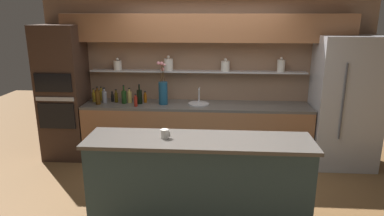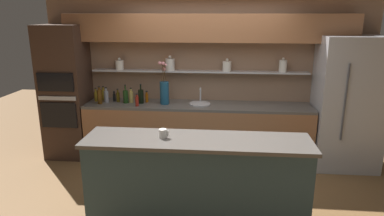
% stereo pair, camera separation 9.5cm
% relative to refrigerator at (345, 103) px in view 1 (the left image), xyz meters
% --- Properties ---
extents(ground_plane, '(12.00, 12.00, 0.00)m').
position_rel_refrigerator_xyz_m(ground_plane, '(-2.13, -1.20, -1.00)').
color(ground_plane, brown).
extents(back_wall_unit, '(5.20, 0.44, 2.60)m').
position_rel_refrigerator_xyz_m(back_wall_unit, '(-2.13, 0.33, 0.55)').
color(back_wall_unit, '#937056').
rests_on(back_wall_unit, ground_plane).
extents(back_counter_unit, '(3.55, 0.62, 0.92)m').
position_rel_refrigerator_xyz_m(back_counter_unit, '(-2.26, 0.04, -0.54)').
color(back_counter_unit, '#99603D').
rests_on(back_counter_unit, ground_plane).
extents(island_counter, '(2.42, 0.61, 1.02)m').
position_rel_refrigerator_xyz_m(island_counter, '(-2.13, -1.75, -0.49)').
color(island_counter, '#334C56').
rests_on(island_counter, ground_plane).
extents(refrigerator, '(0.94, 0.73, 2.00)m').
position_rel_refrigerator_xyz_m(refrigerator, '(0.00, 0.00, 0.00)').
color(refrigerator, '#B7B7BC').
rests_on(refrigerator, ground_plane).
extents(oven_tower, '(0.67, 0.64, 2.14)m').
position_rel_refrigerator_xyz_m(oven_tower, '(-4.39, 0.04, 0.07)').
color(oven_tower, '#3D281E').
rests_on(oven_tower, ground_plane).
extents(flower_vase, '(0.16, 0.16, 0.67)m').
position_rel_refrigerator_xyz_m(flower_vase, '(-2.78, 0.02, 0.13)').
color(flower_vase, navy).
rests_on(flower_vase, back_counter_unit).
extents(sink_fixture, '(0.33, 0.33, 0.25)m').
position_rel_refrigerator_xyz_m(sink_fixture, '(-2.22, 0.05, -0.06)').
color(sink_fixture, '#B7B7BC').
rests_on(sink_fixture, back_counter_unit).
extents(bottle_spirit_0, '(0.07, 0.07, 0.24)m').
position_rel_refrigerator_xyz_m(bottle_spirit_0, '(-3.74, 0.06, 0.02)').
color(bottle_spirit_0, gray).
rests_on(bottle_spirit_0, back_counter_unit).
extents(bottle_oil_1, '(0.05, 0.05, 0.21)m').
position_rel_refrigerator_xyz_m(bottle_oil_1, '(-3.55, 0.09, 0.01)').
color(bottle_oil_1, '#47380A').
rests_on(bottle_oil_1, back_counter_unit).
extents(bottle_sauce_2, '(0.05, 0.05, 0.17)m').
position_rel_refrigerator_xyz_m(bottle_sauce_2, '(-3.63, 0.12, -0.01)').
color(bottle_sauce_2, black).
rests_on(bottle_sauce_2, back_counter_unit).
extents(bottle_sauce_3, '(0.05, 0.05, 0.20)m').
position_rel_refrigerator_xyz_m(bottle_sauce_3, '(-3.18, -0.15, 0.00)').
color(bottle_sauce_3, maroon).
rests_on(bottle_sauce_3, back_counter_unit).
extents(bottle_oil_4, '(0.06, 0.06, 0.22)m').
position_rel_refrigerator_xyz_m(bottle_oil_4, '(-3.92, 0.09, 0.01)').
color(bottle_oil_4, olive).
rests_on(bottle_oil_4, back_counter_unit).
extents(bottle_sauce_5, '(0.05, 0.05, 0.18)m').
position_rel_refrigerator_xyz_m(bottle_sauce_5, '(-3.09, 0.11, -0.00)').
color(bottle_sauce_5, '#9E4C0A').
rests_on(bottle_sauce_5, back_counter_unit).
extents(bottle_oil_6, '(0.06, 0.06, 0.22)m').
position_rel_refrigerator_xyz_m(bottle_oil_6, '(-3.84, 0.20, 0.01)').
color(bottle_oil_6, olive).
rests_on(bottle_oil_6, back_counter_unit).
extents(bottle_wine_7, '(0.08, 0.08, 0.30)m').
position_rel_refrigerator_xyz_m(bottle_wine_7, '(-3.41, 0.03, 0.03)').
color(bottle_wine_7, '#193814').
rests_on(bottle_wine_7, back_counter_unit).
extents(bottle_wine_8, '(0.08, 0.08, 0.31)m').
position_rel_refrigerator_xyz_m(bottle_wine_8, '(-3.16, 0.03, 0.04)').
color(bottle_wine_8, black).
rests_on(bottle_wine_8, back_counter_unit).
extents(bottle_sauce_9, '(0.05, 0.05, 0.18)m').
position_rel_refrigerator_xyz_m(bottle_sauce_9, '(-3.23, 0.22, -0.00)').
color(bottle_sauce_9, '#9E4C0A').
rests_on(bottle_sauce_9, back_counter_unit).
extents(bottle_spirit_10, '(0.07, 0.07, 0.24)m').
position_rel_refrigerator_xyz_m(bottle_spirit_10, '(-3.33, 0.07, 0.02)').
color(bottle_spirit_10, tan).
rests_on(bottle_spirit_10, back_counter_unit).
extents(bottle_spirit_11, '(0.07, 0.07, 0.28)m').
position_rel_refrigerator_xyz_m(bottle_spirit_11, '(-3.80, -0.06, 0.04)').
color(bottle_spirit_11, '#4C2D0C').
rests_on(bottle_spirit_11, back_counter_unit).
extents(coffee_mug, '(0.10, 0.08, 0.10)m').
position_rel_refrigerator_xyz_m(coffee_mug, '(-2.50, -1.75, 0.07)').
color(coffee_mug, silver).
rests_on(coffee_mug, island_counter).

